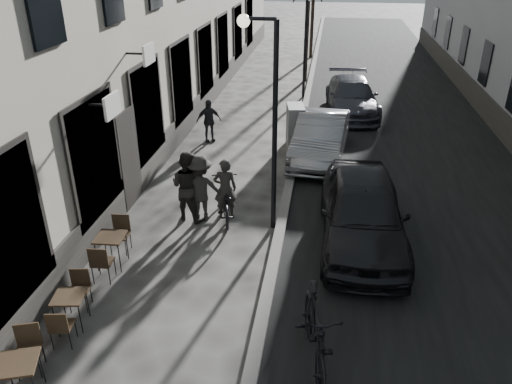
% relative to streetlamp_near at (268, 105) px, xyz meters
% --- Properties ---
extents(road, '(7.30, 60.00, 0.00)m').
position_rel_streetlamp_near_xyz_m(road, '(4.02, 10.00, -3.16)').
color(road, black).
rests_on(road, ground).
extents(kerb, '(0.25, 60.00, 0.12)m').
position_rel_streetlamp_near_xyz_m(kerb, '(0.37, 10.00, -3.10)').
color(kerb, slate).
rests_on(kerb, ground).
extents(streetlamp_near, '(0.90, 0.28, 5.09)m').
position_rel_streetlamp_near_xyz_m(streetlamp_near, '(0.00, 0.00, 0.00)').
color(streetlamp_near, black).
rests_on(streetlamp_near, ground).
extents(streetlamp_far, '(0.90, 0.28, 5.09)m').
position_rel_streetlamp_near_xyz_m(streetlamp_far, '(0.00, 12.00, 0.00)').
color(streetlamp_far, black).
rests_on(streetlamp_far, ground).
extents(bistro_set_a, '(0.85, 1.51, 0.86)m').
position_rel_streetlamp_near_xyz_m(bistro_set_a, '(-3.07, -5.79, -2.72)').
color(bistro_set_a, black).
rests_on(bistro_set_a, ground).
extents(bistro_set_b, '(0.63, 1.39, 0.80)m').
position_rel_streetlamp_near_xyz_m(bistro_set_b, '(-3.10, -4.11, -2.75)').
color(bistro_set_b, black).
rests_on(bistro_set_b, ground).
extents(bistro_set_c, '(0.64, 1.51, 0.88)m').
position_rel_streetlamp_near_xyz_m(bistro_set_c, '(-3.14, -2.16, -2.71)').
color(bistro_set_c, black).
rests_on(bistro_set_c, ground).
extents(utility_cabinet, '(0.71, 1.07, 1.49)m').
position_rel_streetlamp_near_xyz_m(utility_cabinet, '(0.27, 5.59, -2.41)').
color(utility_cabinet, slate).
rests_on(utility_cabinet, ground).
extents(bicycle, '(1.08, 2.00, 0.99)m').
position_rel_streetlamp_near_xyz_m(bicycle, '(-1.11, 0.35, -2.66)').
color(bicycle, black).
rests_on(bicycle, ground).
extents(cyclist_rider, '(0.67, 0.52, 1.63)m').
position_rel_streetlamp_near_xyz_m(cyclist_rider, '(-1.11, 0.35, -2.35)').
color(cyclist_rider, '#2B2925').
rests_on(cyclist_rider, ground).
extents(pedestrian_near, '(1.07, 0.95, 1.86)m').
position_rel_streetlamp_near_xyz_m(pedestrian_near, '(-2.03, 0.13, -2.23)').
color(pedestrian_near, black).
rests_on(pedestrian_near, ground).
extents(pedestrian_mid, '(1.27, 0.94, 1.76)m').
position_rel_streetlamp_near_xyz_m(pedestrian_mid, '(-1.70, 0.13, -2.28)').
color(pedestrian_mid, '#282623').
rests_on(pedestrian_mid, ground).
extents(pedestrian_far, '(0.96, 0.74, 1.52)m').
position_rel_streetlamp_near_xyz_m(pedestrian_far, '(-2.82, 5.75, -2.40)').
color(pedestrian_far, black).
rests_on(pedestrian_far, ground).
extents(car_near, '(2.05, 4.83, 1.63)m').
position_rel_streetlamp_near_xyz_m(car_near, '(2.30, -0.37, -2.35)').
color(car_near, black).
rests_on(car_near, ground).
extents(car_mid, '(1.94, 4.53, 1.45)m').
position_rel_streetlamp_near_xyz_m(car_mid, '(1.17, 4.72, -2.43)').
color(car_mid, gray).
rests_on(car_mid, ground).
extents(car_far, '(2.35, 4.98, 1.40)m').
position_rel_streetlamp_near_xyz_m(car_far, '(2.31, 9.84, -2.46)').
color(car_far, '#383942').
rests_on(car_far, ground).
extents(moped, '(1.05, 2.38, 1.38)m').
position_rel_streetlamp_near_xyz_m(moped, '(1.37, -4.41, -2.47)').
color(moped, black).
rests_on(moped, ground).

